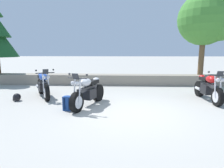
{
  "coord_description": "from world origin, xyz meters",
  "views": [
    {
      "loc": [
        -0.37,
        -5.6,
        1.82
      ],
      "look_at": [
        -0.68,
        1.2,
        0.65
      ],
      "focal_mm": 30.94,
      "sensor_mm": 36.0,
      "label": 1
    }
  ],
  "objects_px": {
    "rider_helmet": "(17,97)",
    "motorcycle_red_far_right": "(208,88)",
    "leafy_tree_mid_left": "(208,20)",
    "motorcycle_silver_centre": "(88,92)",
    "motorcycle_blue_near_left": "(43,85)",
    "rider_backpack": "(68,103)"
  },
  "relations": [
    {
      "from": "rider_helmet",
      "to": "leafy_tree_mid_left",
      "type": "relative_size",
      "value": 0.07
    },
    {
      "from": "motorcycle_silver_centre",
      "to": "motorcycle_red_far_right",
      "type": "height_order",
      "value": "same"
    },
    {
      "from": "rider_backpack",
      "to": "leafy_tree_mid_left",
      "type": "bearing_deg",
      "value": 38.46
    },
    {
      "from": "motorcycle_blue_near_left",
      "to": "rider_backpack",
      "type": "relative_size",
      "value": 3.95
    },
    {
      "from": "rider_helmet",
      "to": "leafy_tree_mid_left",
      "type": "height_order",
      "value": "leafy_tree_mid_left"
    },
    {
      "from": "motorcycle_red_far_right",
      "to": "rider_helmet",
      "type": "height_order",
      "value": "motorcycle_red_far_right"
    },
    {
      "from": "motorcycle_red_far_right",
      "to": "motorcycle_blue_near_left",
      "type": "bearing_deg",
      "value": 177.29
    },
    {
      "from": "rider_helmet",
      "to": "motorcycle_red_far_right",
      "type": "bearing_deg",
      "value": 2.94
    },
    {
      "from": "motorcycle_blue_near_left",
      "to": "rider_helmet",
      "type": "bearing_deg",
      "value": -138.74
    },
    {
      "from": "motorcycle_silver_centre",
      "to": "motorcycle_red_far_right",
      "type": "relative_size",
      "value": 0.97
    },
    {
      "from": "motorcycle_red_far_right",
      "to": "leafy_tree_mid_left",
      "type": "bearing_deg",
      "value": 70.42
    },
    {
      "from": "motorcycle_blue_near_left",
      "to": "rider_helmet",
      "type": "distance_m",
      "value": 1.06
    },
    {
      "from": "motorcycle_silver_centre",
      "to": "leafy_tree_mid_left",
      "type": "xyz_separation_m",
      "value": [
        5.51,
        4.33,
        2.89
      ]
    },
    {
      "from": "rider_helmet",
      "to": "leafy_tree_mid_left",
      "type": "bearing_deg",
      "value": 24.64
    },
    {
      "from": "motorcycle_blue_near_left",
      "to": "rider_backpack",
      "type": "xyz_separation_m",
      "value": [
        1.45,
        -1.68,
        -0.24
      ]
    },
    {
      "from": "motorcycle_silver_centre",
      "to": "leafy_tree_mid_left",
      "type": "distance_m",
      "value": 7.58
    },
    {
      "from": "rider_backpack",
      "to": "rider_helmet",
      "type": "bearing_deg",
      "value": 155.06
    },
    {
      "from": "leafy_tree_mid_left",
      "to": "motorcycle_silver_centre",
      "type": "bearing_deg",
      "value": -141.82
    },
    {
      "from": "motorcycle_blue_near_left",
      "to": "rider_backpack",
      "type": "bearing_deg",
      "value": -49.25
    },
    {
      "from": "motorcycle_silver_centre",
      "to": "rider_backpack",
      "type": "distance_m",
      "value": 0.76
    },
    {
      "from": "rider_backpack",
      "to": "motorcycle_silver_centre",
      "type": "bearing_deg",
      "value": 41.22
    },
    {
      "from": "motorcycle_red_far_right",
      "to": "leafy_tree_mid_left",
      "type": "height_order",
      "value": "leafy_tree_mid_left"
    }
  ]
}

